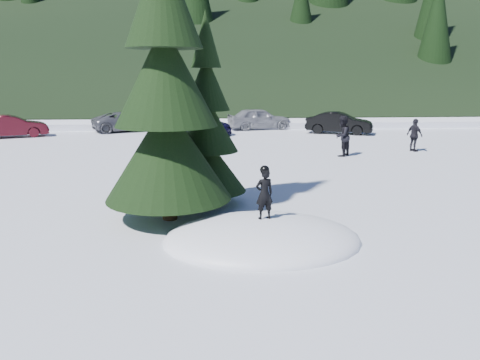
{
  "coord_description": "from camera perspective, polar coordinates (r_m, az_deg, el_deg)",
  "views": [
    {
      "loc": [
        -1.24,
        -9.94,
        3.64
      ],
      "look_at": [
        -0.4,
        1.39,
        1.1
      ],
      "focal_mm": 35.0,
      "sensor_mm": 36.0,
      "label": 1
    }
  ],
  "objects": [
    {
      "name": "ground",
      "position": [
        10.66,
        2.74,
        -7.39
      ],
      "size": [
        200.0,
        200.0,
        0.0
      ],
      "primitive_type": "plane",
      "color": "white",
      "rests_on": "ground"
    },
    {
      "name": "snow_mound",
      "position": [
        10.66,
        2.74,
        -7.39
      ],
      "size": [
        4.48,
        3.52,
        0.96
      ],
      "primitive_type": "ellipsoid",
      "color": "white",
      "rests_on": "ground"
    },
    {
      "name": "forest_hillside",
      "position": [
        64.56,
        -3.28,
        20.48
      ],
      "size": [
        200.0,
        60.0,
        25.0
      ],
      "primitive_type": null,
      "color": "black",
      "rests_on": "ground"
    },
    {
      "name": "spruce_tall",
      "position": [
        11.78,
        -9.06,
        10.89
      ],
      "size": [
        3.2,
        3.2,
        8.6
      ],
      "color": "#322110",
      "rests_on": "ground"
    },
    {
      "name": "spruce_short",
      "position": [
        13.23,
        -4.04,
        5.9
      ],
      "size": [
        2.2,
        2.2,
        5.37
      ],
      "color": "#322110",
      "rests_on": "ground"
    },
    {
      "name": "child_skier",
      "position": [
        10.47,
        2.98,
        -1.71
      ],
      "size": [
        0.48,
        0.38,
        1.15
      ],
      "primitive_type": "imported",
      "rotation": [
        0.0,
        0.0,
        3.43
      ],
      "color": "black",
      "rests_on": "snow_mound"
    },
    {
      "name": "adult_0",
      "position": [
        22.01,
        12.34,
        5.24
      ],
      "size": [
        1.13,
        1.14,
        1.86
      ],
      "primitive_type": "imported",
      "rotation": [
        0.0,
        0.0,
        3.94
      ],
      "color": "black",
      "rests_on": "ground"
    },
    {
      "name": "adult_1",
      "position": [
        24.43,
        20.51,
        5.14
      ],
      "size": [
        0.71,
        1.02,
        1.6
      ],
      "primitive_type": "imported",
      "rotation": [
        0.0,
        0.0,
        1.95
      ],
      "color": "black",
      "rests_on": "ground"
    },
    {
      "name": "car_1",
      "position": [
        31.34,
        -26.06,
        5.9
      ],
      "size": [
        4.28,
        2.87,
        1.33
      ],
      "primitive_type": "imported",
      "rotation": [
        0.0,
        0.0,
        1.97
      ],
      "color": "#3E0B13",
      "rests_on": "ground"
    },
    {
      "name": "car_2",
      "position": [
        32.26,
        -13.46,
        6.95
      ],
      "size": [
        5.15,
        3.73,
        1.3
      ],
      "primitive_type": "imported",
      "rotation": [
        0.0,
        0.0,
        1.95
      ],
      "color": "#54555D",
      "rests_on": "ground"
    },
    {
      "name": "car_3",
      "position": [
        29.31,
        -5.58,
        6.75
      ],
      "size": [
        4.69,
        1.95,
        1.35
      ],
      "primitive_type": "imported",
      "rotation": [
        0.0,
        0.0,
        1.56
      ],
      "color": "black",
      "rests_on": "ground"
    },
    {
      "name": "car_4",
      "position": [
        32.55,
        2.33,
        7.5
      ],
      "size": [
        4.62,
        2.59,
        1.49
      ],
      "primitive_type": "imported",
      "rotation": [
        0.0,
        0.0,
        1.77
      ],
      "color": "gray",
      "rests_on": "ground"
    },
    {
      "name": "car_5",
      "position": [
        30.73,
        12.0,
        6.83
      ],
      "size": [
        4.41,
        2.96,
        1.37
      ],
      "primitive_type": "imported",
      "rotation": [
        0.0,
        0.0,
        1.17
      ],
      "color": "black",
      "rests_on": "ground"
    }
  ]
}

